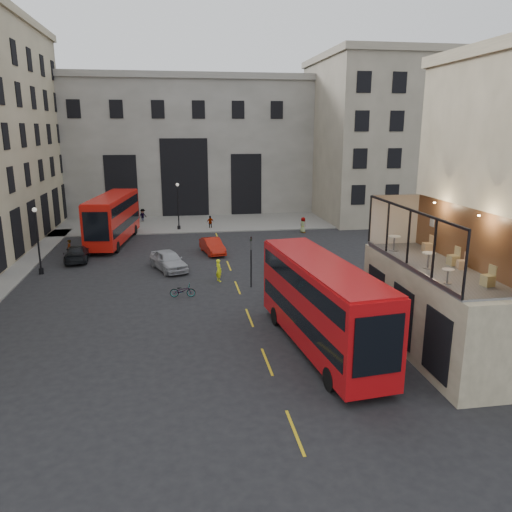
{
  "coord_description": "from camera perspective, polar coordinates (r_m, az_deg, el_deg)",
  "views": [
    {
      "loc": [
        -6.11,
        -22.31,
        11.28
      ],
      "look_at": [
        -1.05,
        9.43,
        3.0
      ],
      "focal_mm": 35.0,
      "sensor_mm": 36.0,
      "label": 1
    }
  ],
  "objects": [
    {
      "name": "bicycle",
      "position": [
        34.62,
        -8.38,
        -3.93
      ],
      "size": [
        1.79,
        0.79,
        0.91
      ],
      "primitive_type": "imported",
      "rotation": [
        0.0,
        0.0,
        1.46
      ],
      "color": "gray",
      "rests_on": "ground"
    },
    {
      "name": "gateway",
      "position": [
        70.33,
        -8.36,
        12.75
      ],
      "size": [
        35.0,
        10.6,
        18.0
      ],
      "color": "#A19D96",
      "rests_on": "ground"
    },
    {
      "name": "cafe_chair_b",
      "position": [
        26.26,
        22.48,
        -0.85
      ],
      "size": [
        0.47,
        0.47,
        0.82
      ],
      "color": "tan",
      "rests_on": "cafe_floor"
    },
    {
      "name": "pedestrian_e",
      "position": [
        46.97,
        -20.56,
        0.7
      ],
      "size": [
        0.44,
        0.65,
        1.74
      ],
      "primitive_type": "imported",
      "rotation": [
        0.0,
        0.0,
        4.67
      ],
      "color": "gray",
      "rests_on": "ground"
    },
    {
      "name": "traffic_light_far",
      "position": [
        51.85,
        -18.83,
        3.83
      ],
      "size": [
        0.16,
        0.2,
        3.8
      ],
      "color": "black",
      "rests_on": "ground"
    },
    {
      "name": "bus_near",
      "position": [
        25.92,
        7.47,
        -5.14
      ],
      "size": [
        3.98,
        12.03,
        4.71
      ],
      "color": "#B20C0F",
      "rests_on": "ground"
    },
    {
      "name": "building_right",
      "position": [
        67.54,
        14.07,
        13.27
      ],
      "size": [
        16.6,
        18.6,
        20.0
      ],
      "color": "#A69C86",
      "rests_on": "ground"
    },
    {
      "name": "ground",
      "position": [
        25.73,
        5.73,
        -11.63
      ],
      "size": [
        140.0,
        140.0,
        0.0
      ],
      "primitive_type": "plane",
      "color": "black",
      "rests_on": "ground"
    },
    {
      "name": "cafe_chair_d",
      "position": [
        29.31,
        19.0,
        1.03
      ],
      "size": [
        0.47,
        0.47,
        0.92
      ],
      "color": "tan",
      "rests_on": "cafe_floor"
    },
    {
      "name": "pedestrian_c",
      "position": [
        57.57,
        -5.24,
        3.86
      ],
      "size": [
        0.96,
        0.59,
        1.52
      ],
      "primitive_type": "imported",
      "rotation": [
        0.0,
        0.0,
        3.4
      ],
      "color": "gray",
      "rests_on": "ground"
    },
    {
      "name": "pedestrian_d",
      "position": [
        55.45,
        5.39,
        3.55
      ],
      "size": [
        0.9,
        1.01,
        1.73
      ],
      "primitive_type": "imported",
      "rotation": [
        0.0,
        0.0,
        2.11
      ],
      "color": "gray",
      "rests_on": "ground"
    },
    {
      "name": "pedestrian_a",
      "position": [
        49.09,
        -18.18,
        1.48
      ],
      "size": [
        1.03,
        0.91,
        1.76
      ],
      "primitive_type": "imported",
      "rotation": [
        0.0,
        0.0,
        -0.32
      ],
      "color": "gray",
      "rests_on": "ground"
    },
    {
      "name": "cafe_table_near",
      "position": [
        23.55,
        21.08,
        -1.91
      ],
      "size": [
        0.53,
        0.53,
        0.66
      ],
      "color": "silver",
      "rests_on": "cafe_floor"
    },
    {
      "name": "car_a",
      "position": [
        41.22,
        -9.97,
        -0.49
      ],
      "size": [
        3.55,
        5.14,
        1.62
      ],
      "primitive_type": "imported",
      "rotation": [
        0.0,
        0.0,
        0.38
      ],
      "color": "#A8A9B0",
      "rests_on": "ground"
    },
    {
      "name": "cafe_floor",
      "position": [
        26.5,
        19.72,
        -1.13
      ],
      "size": [
        3.0,
        10.0,
        0.1
      ],
      "primitive_type": "cube",
      "color": "slate",
      "rests_on": "host_frontage"
    },
    {
      "name": "street_lamp_a",
      "position": [
        42.69,
        -23.62,
        1.2
      ],
      "size": [
        0.36,
        0.36,
        5.33
      ],
      "color": "black",
      "rests_on": "ground"
    },
    {
      "name": "pedestrian_b",
      "position": [
        62.79,
        -12.81,
        4.51
      ],
      "size": [
        1.23,
        1.19,
        1.68
      ],
      "primitive_type": "imported",
      "rotation": [
        0.0,
        0.0,
        0.72
      ],
      "color": "gray",
      "rests_on": "ground"
    },
    {
      "name": "cafe_table_far",
      "position": [
        28.87,
        15.52,
        1.67
      ],
      "size": [
        0.67,
        0.67,
        0.84
      ],
      "color": "white",
      "rests_on": "cafe_floor"
    },
    {
      "name": "host_building_main",
      "position": [
        27.71,
        26.6,
        5.69
      ],
      "size": [
        7.26,
        11.4,
        15.1
      ],
      "color": "beige",
      "rests_on": "ground"
    },
    {
      "name": "traffic_light_near",
      "position": [
        35.8,
        -0.57,
        0.12
      ],
      "size": [
        0.16,
        0.2,
        3.8
      ],
      "color": "black",
      "rests_on": "ground"
    },
    {
      "name": "car_c",
      "position": [
        46.16,
        -19.75,
        0.3
      ],
      "size": [
        2.22,
        4.79,
        1.35
      ],
      "primitive_type": "imported",
      "rotation": [
        0.0,
        0.0,
        3.21
      ],
      "color": "black",
      "rests_on": "ground"
    },
    {
      "name": "cafe_chair_c",
      "position": [
        26.85,
        21.63,
        -0.37
      ],
      "size": [
        0.5,
        0.5,
        0.94
      ],
      "color": "tan",
      "rests_on": "cafe_floor"
    },
    {
      "name": "pavement_far",
      "position": [
        61.35,
        -8.82,
        3.73
      ],
      "size": [
        40.0,
        12.0,
        0.12
      ],
      "primitive_type": "cube",
      "color": "slate",
      "rests_on": "ground"
    },
    {
      "name": "car_b",
      "position": [
        46.18,
        -5.0,
        1.15
      ],
      "size": [
        2.31,
        4.49,
        1.41
      ],
      "primitive_type": "imported",
      "rotation": [
        0.0,
        0.0,
        0.2
      ],
      "color": "#AD170A",
      "rests_on": "ground"
    },
    {
      "name": "host_frontage",
      "position": [
        27.17,
        19.31,
        -5.81
      ],
      "size": [
        3.0,
        11.0,
        4.5
      ],
      "primitive_type": "cube",
      "color": "beige",
      "rests_on": "ground"
    },
    {
      "name": "cafe_table_mid",
      "position": [
        25.75,
        19.12,
        -0.2
      ],
      "size": [
        0.63,
        0.63,
        0.79
      ],
      "color": "silver",
      "rests_on": "cafe_floor"
    },
    {
      "name": "cafe_chair_a",
      "position": [
        23.91,
        24.99,
        -2.47
      ],
      "size": [
        0.52,
        0.52,
        0.92
      ],
      "color": "tan",
      "rests_on": "cafe_floor"
    },
    {
      "name": "cyclist",
      "position": [
        37.68,
        -4.29,
        -1.64
      ],
      "size": [
        0.63,
        0.74,
        1.73
      ],
      "primitive_type": "imported",
      "rotation": [
        0.0,
        0.0,
        1.98
      ],
      "color": "#F2FC1A",
      "rests_on": "ground"
    },
    {
      "name": "street_lamp_b",
      "position": [
        57.01,
        -8.88,
        5.3
      ],
      "size": [
        0.36,
        0.36,
        5.33
      ],
      "color": "black",
      "rests_on": "ground"
    },
    {
      "name": "bus_far",
      "position": [
        51.91,
        -16.03,
        4.36
      ],
      "size": [
        4.26,
        12.25,
        4.79
      ],
      "color": "red",
      "rests_on": "ground"
    }
  ]
}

